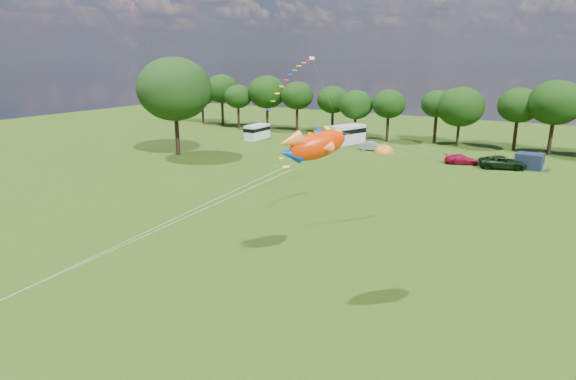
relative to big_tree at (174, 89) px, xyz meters
The scene contains 15 objects.
ground_plane 42.02m from the big_tree, 43.03° to the right, with size 180.00×180.00×0.00m, color black.
tree_line 44.52m from the big_tree, 37.40° to the left, with size 102.98×10.98×10.27m.
big_tree is the anchor object (origin of this frame).
car_b 29.14m from the big_tree, 37.90° to the left, with size 1.37×3.68×1.30m, color #929499.
car_c 38.86m from the big_tree, 22.26° to the left, with size 1.68×3.99×1.20m, color maroon.
car_d 43.27m from the big_tree, 19.70° to the left, with size 2.54×5.62×1.53m, color black.
campervan_a 18.47m from the big_tree, 83.68° to the left, with size 2.08×4.88×2.39m.
campervan_b 27.18m from the big_tree, 50.95° to the left, with size 4.43×6.51×2.94m.
tent_orange 30.50m from the big_tree, 34.49° to the left, with size 2.81×3.07×2.20m.
tent_greyblue 47.40m from the big_tree, 21.91° to the left, with size 3.03×3.32×2.25m.
awning_navy 46.39m from the big_tree, 20.48° to the left, with size 2.99×2.43×1.87m, color #182136.
fish_kite 43.00m from the big_tree, 36.03° to the right, with size 3.38×4.15×2.29m.
streamer_kite_a 19.40m from the big_tree, ahead, with size 3.31×5.50×5.74m.
streamer_kite_b 25.27m from the big_tree, 15.56° to the right, with size 4.14×4.62×3.76m.
streamer_kite_c 31.95m from the big_tree, 24.92° to the right, with size 3.14×4.95×2.79m.
Camera 1 is at (17.27, -20.58, 13.31)m, focal length 30.00 mm.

